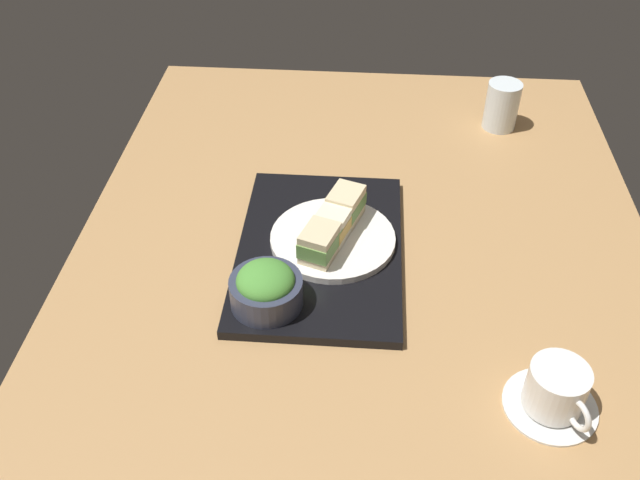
% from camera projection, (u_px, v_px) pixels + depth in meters
% --- Properties ---
extents(ground_plane, '(1.40, 1.00, 0.03)m').
position_uv_depth(ground_plane, '(362.00, 275.00, 1.17)').
color(ground_plane, tan).
extents(serving_tray, '(0.41, 0.28, 0.02)m').
position_uv_depth(serving_tray, '(320.00, 250.00, 1.18)').
color(serving_tray, black).
rests_on(serving_tray, ground_plane).
extents(sandwich_plate, '(0.21, 0.21, 0.01)m').
position_uv_depth(sandwich_plate, '(333.00, 239.00, 1.18)').
color(sandwich_plate, white).
rests_on(sandwich_plate, serving_tray).
extents(sandwich_near, '(0.08, 0.07, 0.06)m').
position_uv_depth(sandwich_near, '(346.00, 205.00, 1.20)').
color(sandwich_near, beige).
rests_on(sandwich_near, sandwich_plate).
extents(sandwich_middle, '(0.08, 0.07, 0.05)m').
position_uv_depth(sandwich_middle, '(333.00, 224.00, 1.16)').
color(sandwich_middle, '#EFE5C1').
rests_on(sandwich_middle, sandwich_plate).
extents(sandwich_far, '(0.08, 0.07, 0.05)m').
position_uv_depth(sandwich_far, '(320.00, 243.00, 1.12)').
color(sandwich_far, beige).
rests_on(sandwich_far, sandwich_plate).
extents(salad_bowl, '(0.11, 0.11, 0.07)m').
position_uv_depth(salad_bowl, '(266.00, 288.00, 1.05)').
color(salad_bowl, '#33384C').
rests_on(salad_bowl, serving_tray).
extents(coffee_cup, '(0.13, 0.13, 0.08)m').
position_uv_depth(coffee_cup, '(556.00, 392.00, 0.92)').
color(coffee_cup, white).
rests_on(coffee_cup, ground_plane).
extents(drinking_glass, '(0.07, 0.07, 0.10)m').
position_uv_depth(drinking_glass, '(502.00, 105.00, 1.47)').
color(drinking_glass, silver).
rests_on(drinking_glass, ground_plane).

